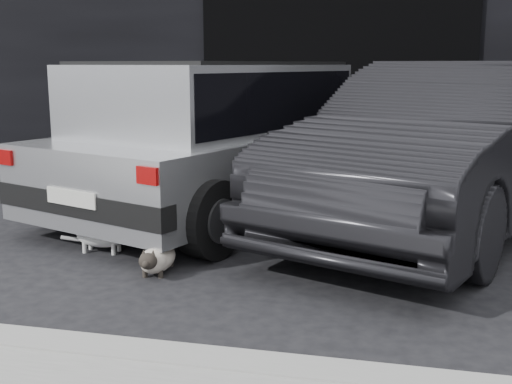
% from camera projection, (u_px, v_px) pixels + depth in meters
% --- Properties ---
extents(ground, '(80.00, 80.00, 0.00)m').
position_uv_depth(ground, '(181.00, 238.00, 6.13)').
color(ground, black).
rests_on(ground, ground).
extents(building_facade, '(34.00, 4.00, 5.00)m').
position_uv_depth(building_facade, '(349.00, 13.00, 11.15)').
color(building_facade, black).
rests_on(building_facade, ground).
extents(garage_opening, '(4.00, 0.10, 2.60)m').
position_uv_depth(garage_opening, '(335.00, 87.00, 9.47)').
color(garage_opening, black).
rests_on(garage_opening, ground).
extents(curb, '(18.00, 0.25, 0.12)m').
position_uv_depth(curb, '(193.00, 364.00, 3.42)').
color(curb, gray).
rests_on(curb, ground).
extents(silver_hatchback, '(3.46, 4.91, 1.66)m').
position_uv_depth(silver_hatchback, '(222.00, 131.00, 7.05)').
color(silver_hatchback, '#BCBEC1').
rests_on(silver_hatchback, ground).
extents(second_car, '(3.49, 5.33, 1.66)m').
position_uv_depth(second_car, '(447.00, 147.00, 6.32)').
color(second_car, black).
rests_on(second_car, ground).
extents(cat_siamese, '(0.29, 0.75, 0.26)m').
position_uv_depth(cat_siamese, '(156.00, 259.00, 5.06)').
color(cat_siamese, beige).
rests_on(cat_siamese, ground).
extents(cat_white, '(0.69, 0.24, 0.32)m').
position_uv_depth(cat_white, '(105.00, 235.00, 5.63)').
color(cat_white, silver).
rests_on(cat_white, ground).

